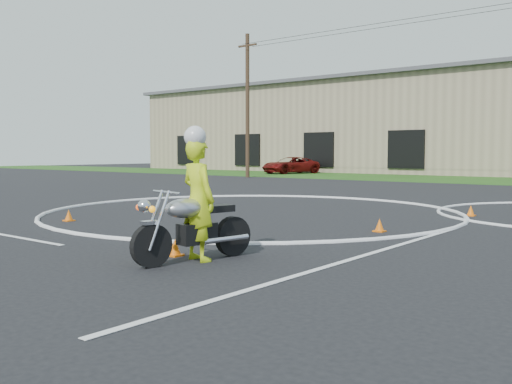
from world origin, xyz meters
The scene contains 8 objects.
ground centered at (0.00, 0.00, 0.00)m, with size 120.00×120.00×0.00m, color black.
grass_strip centered at (0.00, 27.00, 0.01)m, with size 120.00×10.00×0.02m, color #1E4714.
course_markings centered at (2.17, 4.35, 0.01)m, with size 19.05×19.05×0.12m.
primary_motorcycle centered at (4.06, -3.58, 0.58)m, with size 0.91×2.24×1.19m.
rider_primary_grp centered at (4.06, -3.44, 1.06)m, with size 0.81×0.62×2.20m.
pickup_grp centered at (-16.71, 28.69, 0.69)m, with size 3.63×5.42×1.38m.
traffic_cones centered at (4.28, 3.14, 0.14)m, with size 16.37×12.55×0.30m.
warehouse centered at (-18.00, 39.99, 4.16)m, with size 41.00×17.00×8.30m.
Camera 1 is at (10.58, -10.09, 1.78)m, focal length 40.00 mm.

